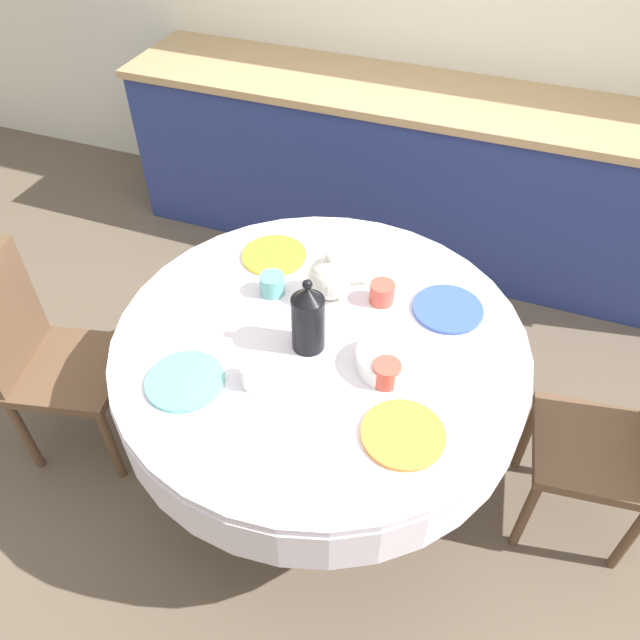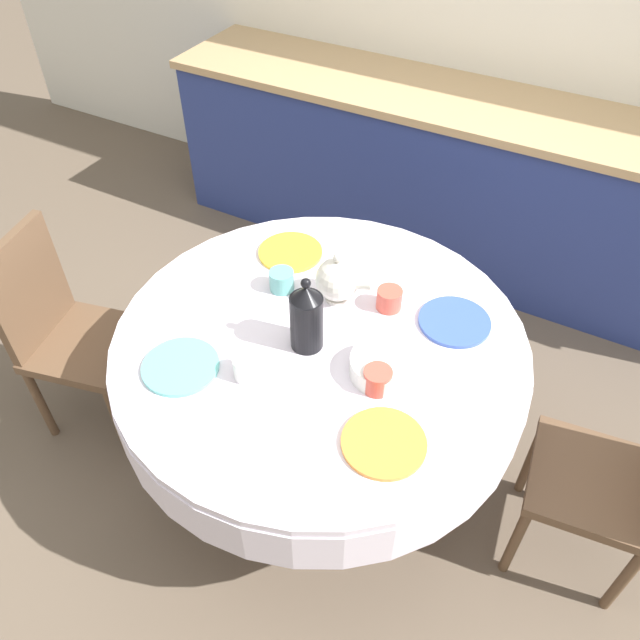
{
  "view_description": "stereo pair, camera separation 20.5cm",
  "coord_description": "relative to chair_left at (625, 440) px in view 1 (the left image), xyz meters",
  "views": [
    {
      "loc": [
        0.52,
        -1.37,
        2.25
      ],
      "look_at": [
        0.0,
        0.0,
        0.82
      ],
      "focal_mm": 35.0,
      "sensor_mm": 36.0,
      "label": 1
    },
    {
      "loc": [
        0.7,
        -1.29,
        2.25
      ],
      "look_at": [
        0.0,
        0.0,
        0.82
      ],
      "focal_mm": 35.0,
      "sensor_mm": 36.0,
      "label": 2
    }
  ],
  "objects": [
    {
      "name": "ground_plane",
      "position": [
        -1.05,
        -0.12,
        -0.5
      ],
      "size": [
        12.0,
        12.0,
        0.0
      ],
      "primitive_type": "plane",
      "color": "brown"
    },
    {
      "name": "kitchen_counter",
      "position": [
        -1.05,
        1.48,
        -0.05
      ],
      "size": [
        3.24,
        0.64,
        0.91
      ],
      "color": "navy",
      "rests_on": "ground_plane"
    },
    {
      "name": "dining_table",
      "position": [
        -1.05,
        -0.12,
        0.11
      ],
      "size": [
        1.42,
        1.42,
        0.74
      ],
      "color": "brown",
      "rests_on": "ground_plane"
    },
    {
      "name": "chair_left",
      "position": [
        0.0,
        0.0,
        0.0
      ],
      "size": [
        0.44,
        0.44,
        0.91
      ],
      "rotation": [
        0.0,
        0.0,
        -4.6
      ],
      "color": "brown",
      "rests_on": "ground_plane"
    },
    {
      "name": "chair_right",
      "position": [
        -2.07,
        -0.36,
        0.0
      ],
      "size": [
        0.48,
        0.48,
        0.91
      ],
      "rotation": [
        0.0,
        0.0,
        -1.34
      ],
      "color": "brown",
      "rests_on": "ground_plane"
    },
    {
      "name": "plate_near_left",
      "position": [
        -1.37,
        -0.45,
        0.24
      ],
      "size": [
        0.25,
        0.25,
        0.01
      ],
      "primitive_type": "cylinder",
      "color": "#60BCB7",
      "rests_on": "dining_table"
    },
    {
      "name": "cup_near_left",
      "position": [
        -1.16,
        -0.38,
        0.27
      ],
      "size": [
        0.09,
        0.09,
        0.08
      ],
      "primitive_type": "cylinder",
      "color": "white",
      "rests_on": "dining_table"
    },
    {
      "name": "plate_near_right",
      "position": [
        -0.68,
        -0.41,
        0.24
      ],
      "size": [
        0.25,
        0.25,
        0.01
      ],
      "primitive_type": "cylinder",
      "color": "orange",
      "rests_on": "dining_table"
    },
    {
      "name": "cup_near_right",
      "position": [
        -0.78,
        -0.23,
        0.27
      ],
      "size": [
        0.09,
        0.09,
        0.08
      ],
      "primitive_type": "cylinder",
      "color": "#CC4C3D",
      "rests_on": "dining_table"
    },
    {
      "name": "plate_far_left",
      "position": [
        -1.36,
        0.23,
        0.24
      ],
      "size": [
        0.25,
        0.25,
        0.01
      ],
      "primitive_type": "cylinder",
      "color": "yellow",
      "rests_on": "dining_table"
    },
    {
      "name": "cup_far_left",
      "position": [
        -1.29,
        0.03,
        0.27
      ],
      "size": [
        0.09,
        0.09,
        0.08
      ],
      "primitive_type": "cylinder",
      "color": "#5BA39E",
      "rests_on": "dining_table"
    },
    {
      "name": "plate_far_right",
      "position": [
        -0.67,
        0.16,
        0.24
      ],
      "size": [
        0.25,
        0.25,
        0.01
      ],
      "primitive_type": "cylinder",
      "color": "#3856AD",
      "rests_on": "dining_table"
    },
    {
      "name": "cup_far_right",
      "position": [
        -0.9,
        0.13,
        0.27
      ],
      "size": [
        0.09,
        0.09,
        0.08
      ],
      "primitive_type": "cylinder",
      "color": "#CC4C3D",
      "rests_on": "dining_table"
    },
    {
      "name": "coffee_carafe",
      "position": [
        -1.07,
        -0.17,
        0.36
      ],
      "size": [
        0.11,
        0.11,
        0.28
      ],
      "color": "black",
      "rests_on": "dining_table"
    },
    {
      "name": "teapot",
      "position": [
        -1.08,
        0.08,
        0.32
      ],
      "size": [
        0.22,
        0.16,
        0.2
      ],
      "color": "silver",
      "rests_on": "dining_table"
    },
    {
      "name": "fruit_bowl",
      "position": [
        -0.8,
        -0.17,
        0.27
      ],
      "size": [
        0.21,
        0.21,
        0.07
      ],
      "primitive_type": "cylinder",
      "color": "silver",
      "rests_on": "dining_table"
    }
  ]
}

